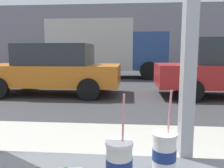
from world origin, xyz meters
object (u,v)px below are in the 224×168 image
object	(u,v)px
soda_cup_right	(164,153)
box_truck	(105,47)
soda_cup_left	(119,163)
parked_car_orange	(54,69)

from	to	relation	value
soda_cup_right	box_truck	size ratio (longest dim) A/B	0.05
soda_cup_left	parked_car_orange	world-z (taller)	parked_car_orange
soda_cup_left	box_truck	xyz separation A→B (m)	(-1.44, 11.90, 0.60)
soda_cup_left	parked_car_orange	xyz separation A→B (m)	(-2.50, 6.62, -0.19)
soda_cup_right	parked_car_orange	bearing A→B (deg)	112.07
soda_cup_right	box_truck	world-z (taller)	box_truck
parked_car_orange	soda_cup_left	bearing A→B (deg)	-69.34
soda_cup_right	parked_car_orange	world-z (taller)	parked_car_orange
soda_cup_left	box_truck	world-z (taller)	box_truck
soda_cup_right	parked_car_orange	size ratio (longest dim) A/B	0.07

